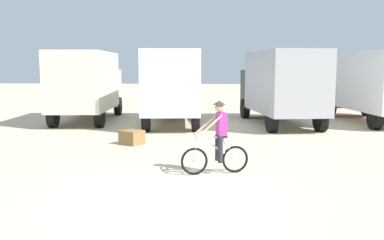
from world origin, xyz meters
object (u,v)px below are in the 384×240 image
(box_truck_avon_van, at_px, (172,84))
(supply_crate, at_px, (132,137))
(box_truck_grey_hauler, at_px, (280,84))
(box_truck_cream_rv, at_px, (87,83))
(cyclist_orange_shirt, at_px, (217,140))
(box_truck_white_box, at_px, (374,83))

(box_truck_avon_van, bearing_deg, supply_crate, -97.59)
(box_truck_avon_van, bearing_deg, box_truck_grey_hauler, 2.00)
(box_truck_cream_rv, height_order, cyclist_orange_shirt, box_truck_cream_rv)
(box_truck_avon_van, bearing_deg, box_truck_cream_rv, 169.39)
(box_truck_avon_van, distance_m, cyclist_orange_shirt, 9.50)
(box_truck_avon_van, height_order, cyclist_orange_shirt, box_truck_avon_van)
(box_truck_cream_rv, distance_m, box_truck_white_box, 13.76)
(box_truck_cream_rv, distance_m, box_truck_grey_hauler, 9.23)
(supply_crate, bearing_deg, box_truck_white_box, 32.97)
(box_truck_grey_hauler, xyz_separation_m, supply_crate, (-5.68, -5.50, -1.63))
(box_truck_grey_hauler, height_order, cyclist_orange_shirt, box_truck_grey_hauler)
(cyclist_orange_shirt, bearing_deg, supply_crate, 128.08)
(box_truck_grey_hauler, height_order, box_truck_white_box, same)
(box_truck_white_box, bearing_deg, cyclist_orange_shirt, -124.59)
(box_truck_grey_hauler, relative_size, supply_crate, 10.54)
(box_truck_grey_hauler, xyz_separation_m, box_truck_white_box, (4.54, 1.13, 0.00))
(box_truck_cream_rv, height_order, box_truck_avon_van, same)
(box_truck_avon_van, distance_m, supply_crate, 5.62)
(cyclist_orange_shirt, bearing_deg, box_truck_white_box, 55.41)
(box_truck_cream_rv, relative_size, box_truck_white_box, 0.99)
(box_truck_white_box, bearing_deg, supply_crate, -147.03)
(box_truck_grey_hauler, bearing_deg, box_truck_avon_van, -178.00)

